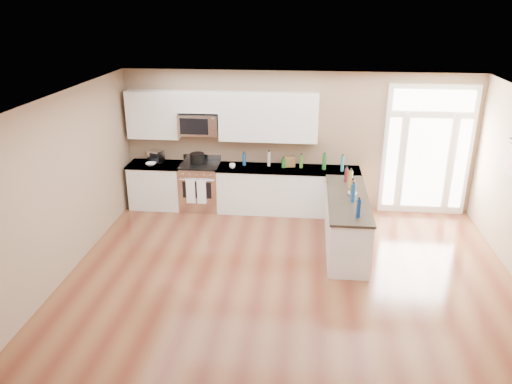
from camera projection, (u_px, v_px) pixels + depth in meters
The scene contains 18 objects.
ground at pixel (286, 318), 6.83m from camera, with size 8.00×8.00×0.00m, color #5D291A.
room_shell at pixel (289, 203), 6.21m from camera, with size 8.00×8.00×8.00m.
back_cabinet_left at pixel (157, 187), 10.37m from camera, with size 1.10×0.66×0.94m.
back_cabinet_right at pixel (288, 191), 10.11m from camera, with size 2.85×0.66×0.94m.
peninsula_cabinet at pixel (346, 224), 8.66m from camera, with size 0.69×2.32×0.94m.
upper_cabinet_left at pixel (153, 114), 9.97m from camera, with size 1.04×0.33×0.95m, color silver.
upper_cabinet_right at pixel (268, 117), 9.74m from camera, with size 1.94×0.33×0.95m, color silver.
upper_cabinet_short at pixel (199, 102), 9.78m from camera, with size 0.82×0.33×0.40m, color silver.
microwave at pixel (199, 124), 9.90m from camera, with size 0.78×0.41×0.42m.
entry_door at pixel (427, 151), 9.78m from camera, with size 1.70×0.10×2.60m.
kitchen_range at pixel (200, 186), 10.27m from camera, with size 0.79×0.70×1.08m.
stockpot at pixel (197, 158), 10.13m from camera, with size 0.29×0.29×0.23m, color black.
toaster_oven at pixel (156, 156), 10.26m from camera, with size 0.29×0.22×0.25m, color silver.
cardboard_box at pixel (289, 161), 10.01m from camera, with size 0.24×0.17×0.19m, color brown.
bowl_left at pixel (151, 164), 10.08m from camera, with size 0.21×0.21×0.05m, color white.
bowl_peninsula at pixel (353, 194), 8.56m from camera, with size 0.16×0.16×0.05m, color white.
cup_counter at pixel (232, 166), 9.90m from camera, with size 0.12×0.12×0.09m, color white.
counter_bottles at pixel (323, 174), 9.15m from camera, with size 2.14×2.45×0.32m.
Camera 1 is at (0.19, -5.75, 4.10)m, focal length 35.00 mm.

